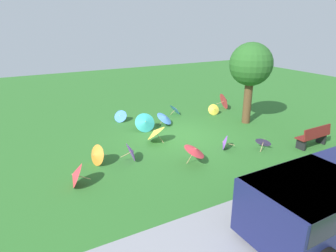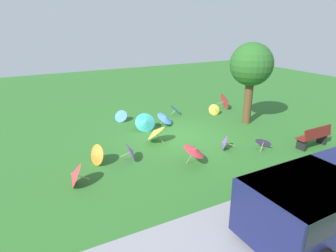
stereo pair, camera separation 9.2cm
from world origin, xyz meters
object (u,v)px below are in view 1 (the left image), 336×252
parasol_yellow_1 (155,132)px  parasol_orange_2 (95,155)px  parasol_yellow_0 (214,110)px  parasol_purple_3 (132,152)px  shade_tree (251,66)px  parasol_red_5 (75,175)px  parasol_red_4 (225,101)px  parasol_purple_1 (264,141)px  van_dark (328,197)px  parasol_blue_0 (176,109)px  parasol_red_2 (195,150)px  parasol_purple_0 (224,142)px  parasol_teal_1 (145,122)px  parasol_blue_1 (120,116)px  parasol_blue_2 (165,118)px  park_bench (314,136)px

parasol_yellow_1 → parasol_orange_2: size_ratio=1.42×
parasol_yellow_0 → parasol_purple_3: 6.81m
shade_tree → parasol_red_5: shade_tree is taller
parasol_red_4 → parasol_purple_1: bearing=66.2°
van_dark → parasol_blue_0: 10.09m
parasol_red_2 → parasol_red_4: (-5.50, -5.12, -0.07)m
parasol_purple_1 → parasol_orange_2: parasol_orange_2 is taller
parasol_purple_0 → parasol_blue_0: parasol_blue_0 is taller
parasol_teal_1 → parasol_blue_1: 1.96m
parasol_purple_3 → parasol_blue_2: (-2.89, -2.85, 0.04)m
shade_tree → parasol_purple_1: shade_tree is taller
parasol_blue_0 → parasol_red_5: parasol_red_5 is taller
park_bench → parasol_purple_3: (6.95, -2.35, -0.10)m
parasol_blue_1 → parasol_red_4: bearing=173.6°
parasol_purple_3 → parasol_orange_2: parasol_orange_2 is taller
parasol_red_4 → parasol_blue_1: (6.20, -0.70, -0.18)m
van_dark → parasol_purple_0: bearing=-100.3°
parasol_yellow_1 → parasol_blue_0: size_ratio=1.64×
parasol_purple_3 → parasol_teal_1: bearing=-123.4°
parasol_purple_0 → parasol_purple_1: 1.59m
parasol_teal_1 → parasol_red_5: 5.23m
shade_tree → parasol_blue_0: size_ratio=5.41×
parasol_yellow_0 → parasol_red_4: size_ratio=0.66×
parasol_yellow_0 → parasol_blue_1: parasol_yellow_0 is taller
van_dark → park_bench: size_ratio=2.87×
van_dark → parasol_blue_0: van_dark is taller
parasol_teal_1 → parasol_blue_2: size_ratio=0.93×
parasol_yellow_0 → parasol_purple_3: bearing=27.2°
park_bench → parasol_yellow_1: size_ratio=1.35×
parasol_orange_2 → parasol_blue_2: size_ratio=0.76×
shade_tree → parasol_red_4: (-0.66, -2.48, -2.37)m
parasol_yellow_0 → parasol_yellow_1: 4.94m
van_dark → parasol_orange_2: van_dark is taller
parasol_purple_3 → parasol_blue_0: parasol_purple_3 is taller
parasol_teal_1 → parasol_red_4: 5.76m
parasol_red_5 → parasol_red_2: bearing=172.9°
parasol_purple_1 → parasol_red_2: (3.15, -0.20, 0.20)m
parasol_purple_0 → parasol_yellow_0: bearing=-122.0°
parasol_purple_1 → parasol_orange_2: size_ratio=0.96×
parasol_red_2 → parasol_teal_1: size_ratio=1.09×
park_bench → parasol_purple_1: bearing=-22.4°
parasol_yellow_1 → parasol_blue_2: 2.18m
parasol_blue_0 → parasol_blue_1: 3.10m
park_bench → parasol_blue_0: (2.71, -6.51, -0.16)m
parasol_blue_0 → parasol_orange_2: (5.52, 3.88, 0.08)m
parasol_red_5 → parasol_purple_3: bearing=-159.5°
parasol_yellow_0 → parasol_blue_0: parasol_blue_0 is taller
parasol_red_2 → parasol_purple_3: bearing=-35.8°
shade_tree → parasol_blue_1: bearing=-29.9°
parasol_red_2 → parasol_red_4: size_ratio=1.08×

